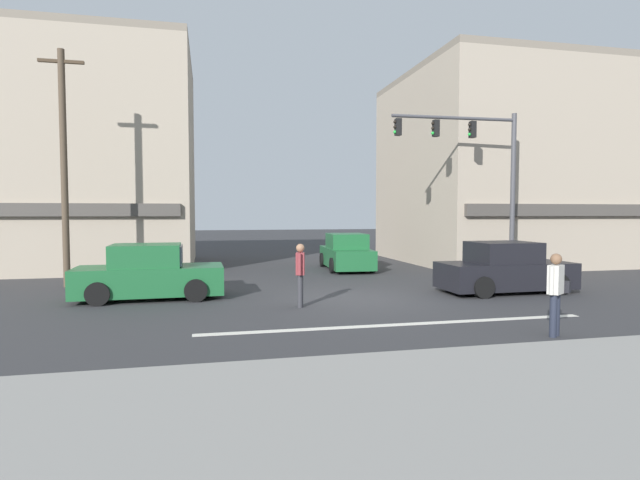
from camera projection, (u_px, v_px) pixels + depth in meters
name	position (u px, v px, depth m)	size (l,w,h in m)	color
ground_plane	(355.00, 298.00, 14.47)	(120.00, 120.00, 0.00)	#333335
lane_marking_stripe	(401.00, 324.00, 11.06)	(9.00, 0.24, 0.01)	silver
sidewalk_curb	(553.00, 406.00, 6.19)	(40.00, 5.00, 0.16)	gray
building_left_block	(36.00, 158.00, 22.50)	(13.68, 8.79, 9.92)	tan
building_right_corner	(519.00, 170.00, 25.81)	(12.14, 10.05, 9.46)	tan
utility_pole_near_left	(64.00, 165.00, 16.50)	(1.40, 0.22, 7.84)	brown
traffic_light_mast	(481.00, 164.00, 18.50)	(4.89, 0.37, 6.20)	#47474C
sedan_parked_curbside	(149.00, 274.00, 14.37)	(4.14, 1.95, 1.58)	#1E6033
sedan_crossing_leftbound	(346.00, 253.00, 21.85)	(2.08, 4.20, 1.58)	#1E6033
sedan_crossing_center	(505.00, 270.00, 15.53)	(4.12, 1.92, 1.58)	black
pedestrian_foreground_with_bag	(556.00, 289.00, 9.97)	(0.66, 0.49, 1.67)	#232838
pedestrian_mid_crossing	(300.00, 271.00, 13.10)	(0.30, 0.56, 1.67)	#333338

